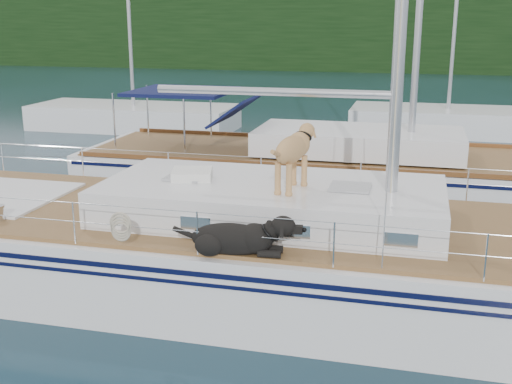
# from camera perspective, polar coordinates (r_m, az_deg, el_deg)

# --- Properties ---
(ground) EXTENTS (120.00, 120.00, 0.00)m
(ground) POSITION_cam_1_polar(r_m,az_deg,el_deg) (10.63, -2.91, -8.45)
(ground) COLOR black
(ground) RESTS_ON ground
(tree_line) EXTENTS (90.00, 3.00, 6.00)m
(tree_line) POSITION_cam_1_polar(r_m,az_deg,el_deg) (54.39, 11.53, 13.59)
(tree_line) COLOR black
(tree_line) RESTS_ON ground
(shore_bank) EXTENTS (92.00, 1.00, 1.20)m
(shore_bank) POSITION_cam_1_polar(r_m,az_deg,el_deg) (55.69, 11.46, 11.15)
(shore_bank) COLOR #595147
(shore_bank) RESTS_ON ground
(main_sailboat) EXTENTS (12.00, 3.82, 14.01)m
(main_sailboat) POSITION_cam_1_polar(r_m,az_deg,el_deg) (10.35, -2.44, -5.08)
(main_sailboat) COLOR silver
(main_sailboat) RESTS_ON ground
(neighbor_sailboat) EXTENTS (11.00, 3.50, 13.30)m
(neighbor_sailboat) POSITION_cam_1_polar(r_m,az_deg,el_deg) (15.70, 5.04, 1.75)
(neighbor_sailboat) COLOR silver
(neighbor_sailboat) RESTS_ON ground
(bg_boat_west) EXTENTS (8.00, 3.00, 11.65)m
(bg_boat_west) POSITION_cam_1_polar(r_m,az_deg,el_deg) (26.01, -10.78, 6.50)
(bg_boat_west) COLOR silver
(bg_boat_west) RESTS_ON ground
(bg_boat_center) EXTENTS (7.20, 3.00, 11.65)m
(bg_boat_center) POSITION_cam_1_polar(r_m,az_deg,el_deg) (25.60, 16.63, 6.02)
(bg_boat_center) COLOR silver
(bg_boat_center) RESTS_ON ground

